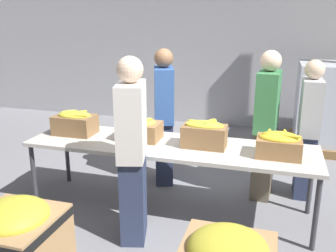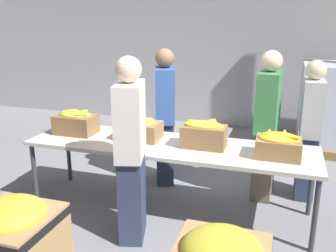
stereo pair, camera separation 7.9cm
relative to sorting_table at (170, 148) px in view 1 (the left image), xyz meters
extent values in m
plane|color=gray|center=(0.00, 0.00, -0.72)|extent=(30.00, 30.00, 0.00)
cube|color=#A8A8AD|center=(0.00, 3.57, 1.28)|extent=(16.00, 0.08, 4.00)
cube|color=beige|center=(0.00, 0.00, 0.03)|extent=(3.06, 0.81, 0.04)
cylinder|color=#38383D|center=(-1.47, -0.35, -0.36)|extent=(0.05, 0.05, 0.73)
cylinder|color=#38383D|center=(1.47, -0.35, -0.36)|extent=(0.05, 0.05, 0.73)
cylinder|color=#38383D|center=(-1.47, 0.35, -0.36)|extent=(0.05, 0.05, 0.73)
cylinder|color=#38383D|center=(1.47, 0.35, -0.36)|extent=(0.05, 0.05, 0.73)
cube|color=olive|center=(-1.14, 0.04, 0.15)|extent=(0.46, 0.30, 0.22)
ellipsoid|color=gold|center=(-1.14, 0.04, 0.27)|extent=(0.39, 0.25, 0.08)
ellipsoid|color=gold|center=(-1.08, 0.12, 0.29)|extent=(0.09, 0.16, 0.04)
ellipsoid|color=gold|center=(-1.02, -0.03, 0.29)|extent=(0.16, 0.09, 0.04)
ellipsoid|color=gold|center=(-1.08, 0.09, 0.29)|extent=(0.14, 0.20, 0.04)
ellipsoid|color=gold|center=(-1.23, 0.09, 0.29)|extent=(0.16, 0.16, 0.04)
cube|color=olive|center=(-0.36, 0.07, 0.14)|extent=(0.45, 0.32, 0.19)
ellipsoid|color=yellow|center=(-0.36, 0.07, 0.24)|extent=(0.36, 0.26, 0.08)
ellipsoid|color=yellow|center=(-0.29, 0.03, 0.28)|extent=(0.15, 0.18, 0.04)
ellipsoid|color=yellow|center=(-0.33, 0.01, 0.26)|extent=(0.17, 0.12, 0.04)
cube|color=olive|center=(0.36, 0.03, 0.16)|extent=(0.45, 0.26, 0.23)
ellipsoid|color=gold|center=(0.36, 0.03, 0.28)|extent=(0.40, 0.21, 0.09)
ellipsoid|color=gold|center=(0.25, 0.04, 0.30)|extent=(0.19, 0.19, 0.05)
ellipsoid|color=gold|center=(0.28, 0.03, 0.31)|extent=(0.22, 0.10, 0.04)
ellipsoid|color=gold|center=(0.42, 0.04, 0.32)|extent=(0.12, 0.19, 0.04)
ellipsoid|color=gold|center=(0.46, 0.09, 0.30)|extent=(0.07, 0.19, 0.04)
cube|color=olive|center=(1.10, -0.04, 0.14)|extent=(0.42, 0.31, 0.18)
ellipsoid|color=yellow|center=(1.10, -0.04, 0.24)|extent=(0.38, 0.27, 0.10)
ellipsoid|color=yellow|center=(1.15, 0.03, 0.28)|extent=(0.05, 0.17, 0.04)
ellipsoid|color=yellow|center=(1.01, -0.08, 0.27)|extent=(0.15, 0.09, 0.05)
ellipsoid|color=yellow|center=(1.00, 0.03, 0.27)|extent=(0.06, 0.17, 0.04)
ellipsoid|color=yellow|center=(1.21, -0.11, 0.28)|extent=(0.17, 0.05, 0.04)
cube|color=#6B604C|center=(0.96, 0.65, -0.32)|extent=(0.25, 0.41, 0.82)
cube|color=#387A47|center=(0.96, 0.65, 0.43)|extent=(0.27, 0.48, 0.67)
sphere|color=beige|center=(0.96, 0.65, 0.88)|extent=(0.23, 0.23, 0.23)
cube|color=#2D3856|center=(-0.28, 0.72, -0.32)|extent=(0.33, 0.43, 0.81)
cube|color=#2D5199|center=(-0.28, 0.72, 0.42)|extent=(0.36, 0.51, 0.67)
sphere|color=#896042|center=(-0.28, 0.72, 0.87)|extent=(0.23, 0.23, 0.23)
cube|color=#2D3856|center=(1.43, 0.80, -0.34)|extent=(0.20, 0.37, 0.77)
cube|color=#B2B2B7|center=(1.43, 0.80, 0.36)|extent=(0.22, 0.44, 0.63)
sphere|color=beige|center=(1.43, 0.80, 0.79)|extent=(0.22, 0.22, 0.22)
cube|color=#2D3856|center=(-0.18, -0.60, -0.31)|extent=(0.31, 0.44, 0.83)
cube|color=silver|center=(-0.18, -0.60, 0.45)|extent=(0.35, 0.51, 0.68)
sphere|color=beige|center=(-0.18, -0.60, 0.91)|extent=(0.23, 0.23, 0.23)
cube|color=black|center=(-0.72, -1.60, -0.11)|extent=(0.62, 0.62, 0.07)
ellipsoid|color=gold|center=(-0.72, -1.60, -0.04)|extent=(0.52, 0.52, 0.22)
ellipsoid|color=gold|center=(0.83, -1.60, -0.01)|extent=(0.50, 0.50, 0.21)
cube|color=olive|center=(1.88, 2.67, -0.66)|extent=(1.12, 1.12, 0.13)
cube|color=silver|center=(1.88, 2.67, 0.03)|extent=(1.03, 1.03, 1.24)
camera|label=1|loc=(1.04, -3.59, 1.35)|focal=40.00mm
camera|label=2|loc=(1.12, -3.57, 1.35)|focal=40.00mm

